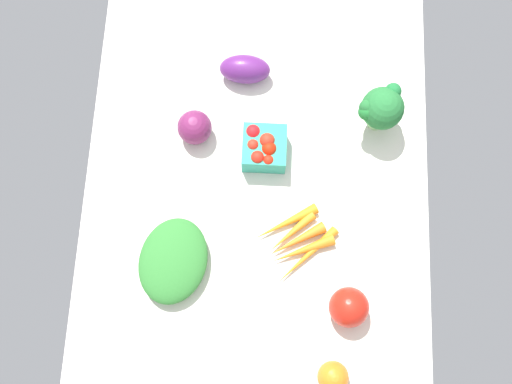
% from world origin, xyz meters
% --- Properties ---
extents(tablecloth, '(1.04, 0.76, 0.02)m').
position_xyz_m(tablecloth, '(0.00, 0.00, 0.01)').
color(tablecloth, silver).
rests_on(tablecloth, ground).
extents(carrot_bunch, '(0.18, 0.19, 0.03)m').
position_xyz_m(carrot_bunch, '(-0.10, -0.09, 0.03)').
color(carrot_bunch, orange).
rests_on(carrot_bunch, tablecloth).
extents(eggplant, '(0.07, 0.12, 0.07)m').
position_xyz_m(eggplant, '(0.29, 0.04, 0.05)').
color(eggplant, '#632474').
rests_on(eggplant, tablecloth).
extents(berry_basket, '(0.10, 0.10, 0.07)m').
position_xyz_m(berry_basket, '(0.10, -0.01, 0.06)').
color(berry_basket, teal).
rests_on(berry_basket, tablecloth).
extents(red_onion_near_basket, '(0.08, 0.08, 0.08)m').
position_xyz_m(red_onion_near_basket, '(0.14, 0.14, 0.06)').
color(red_onion_near_basket, '#732253').
rests_on(red_onion_near_basket, tablecloth).
extents(broccoli_head, '(0.10, 0.10, 0.13)m').
position_xyz_m(broccoli_head, '(0.18, -0.26, 0.10)').
color(broccoli_head, '#99CD82').
rests_on(broccoli_head, tablecloth).
extents(heirloom_tomato_orange, '(0.06, 0.06, 0.06)m').
position_xyz_m(heirloom_tomato_orange, '(-0.38, -0.17, 0.05)').
color(heirloom_tomato_orange, orange).
rests_on(heirloom_tomato_orange, tablecloth).
extents(leafy_greens_clump, '(0.21, 0.17, 0.05)m').
position_xyz_m(leafy_greens_clump, '(-0.16, 0.17, 0.05)').
color(leafy_greens_clump, '#317D31').
rests_on(leafy_greens_clump, tablecloth).
extents(bell_pepper_red, '(0.09, 0.09, 0.08)m').
position_xyz_m(bell_pepper_red, '(-0.24, -0.20, 0.06)').
color(bell_pepper_red, red).
rests_on(bell_pepper_red, tablecloth).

